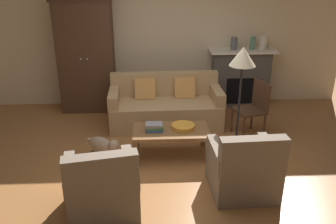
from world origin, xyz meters
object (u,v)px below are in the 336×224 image
Objects in this scene: mantel_vase_jade at (253,43)px; armchair_near_left at (102,188)px; fruit_bowl at (183,126)px; book_stack at (154,127)px; couch at (166,107)px; mantel_vase_slate at (234,44)px; side_chair_wooden at (254,105)px; armchair_near_right at (244,170)px; fireplace at (240,77)px; mantel_vase_cream at (263,43)px; armoire at (86,56)px; floor_lamp at (242,63)px; dog at (103,146)px; coffee_table at (171,133)px.

armchair_near_left is at bearing -127.64° from mantel_vase_jade.
book_stack is (-0.42, -0.06, 0.03)m from fruit_bowl.
couch is at bearing 71.22° from armchair_near_left.
fruit_bowl is 1.37× the size of mantel_vase_jade.
armchair_near_left is at bearing -123.46° from mantel_vase_slate.
armchair_near_right is at bearing -109.16° from side_chair_wooden.
side_chair_wooden reaches higher than couch.
mantel_vase_slate reaches higher than fireplace.
couch is 2.55m from armchair_near_left.
armchair_near_left is at bearing -139.48° from side_chair_wooden.
armchair_near_left is (-2.71, -3.26, -0.93)m from mantel_vase_cream.
fruit_bowl is at bearing -79.51° from couch.
book_stack is at bearing -100.32° from couch.
mantel_vase_jade is 1.56m from side_chair_wooden.
fruit_bowl is at bearing 8.10° from book_stack.
floor_lamp is at bearing -38.06° from armoire.
dog is (-2.37, -0.76, -0.27)m from side_chair_wooden.
side_chair_wooden is 1.82× the size of dog.
coffee_table is at bearing 4.45° from book_stack.
mantel_vase_jade is (1.69, 0.85, 0.93)m from couch.
dog is at bearing -162.22° from side_chair_wooden.
mantel_vase_cream is (1.86, 2.00, 0.88)m from coffee_table.
mantel_vase_jade is at bearing 46.58° from book_stack.
armchair_near_right is (-0.48, -2.96, -0.92)m from mantel_vase_slate.
side_chair_wooden is 2.51m from dog.
book_stack reaches higher than fruit_bowl.
dog is at bearing -127.16° from couch.
armchair_near_left is 1.81× the size of dog.
book_stack is 1.40m from armchair_near_left.
coffee_table is at bearing 130.46° from armchair_near_right.
mantel_vase_slate reaches higher than coffee_table.
side_chair_wooden is (1.39, 0.65, 0.15)m from coffee_table.
floor_lamp is at bearing 81.84° from armchair_near_right.
fruit_bowl is 1.31× the size of mantel_vase_cream.
mantel_vase_jade reaches higher than side_chair_wooden.
armchair_near_left is 1.70m from armchair_near_right.
fireplace is at bearing 49.65° from book_stack.
floor_lamp is (0.14, 1.00, 1.07)m from armchair_near_right.
fruit_bowl is at bearing -123.57° from fireplace.
armoire is at bearing -178.76° from mantel_vase_slate.
fireplace is 0.70m from mantel_vase_jade.
fruit_bowl is at bearing 51.85° from armchair_near_left.
armoire is at bearing 122.02° from book_stack.
coffee_table is at bearing -166.88° from fruit_bowl.
armchair_near_left is (-0.61, -1.25, -0.16)m from book_stack.
coffee_table is 4.47× the size of mantel_vase_jade.
mantel_vase_jade is at bearing -5.69° from fireplace.
floor_lamp is (1.82, 1.29, 1.07)m from armchair_near_left.
armoire is at bearing 141.94° from floor_lamp.
side_chair_wooden is (-0.09, -1.36, -0.06)m from fireplace.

